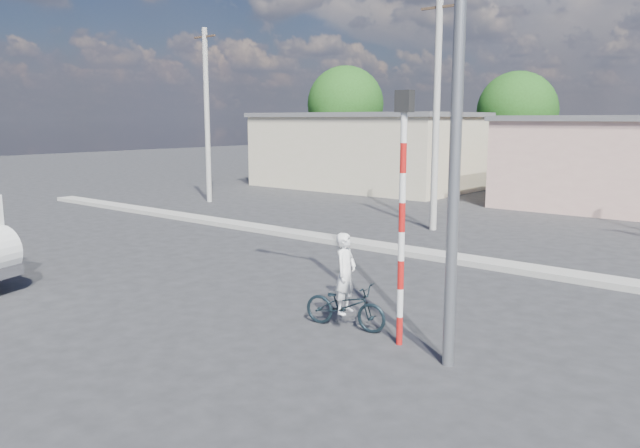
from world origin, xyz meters
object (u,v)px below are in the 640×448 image
Objects in this scene: bicycle at (345,305)px; traffic_pole at (402,197)px; streetlight at (449,46)px; cyclist at (345,289)px.

traffic_pole is (1.26, -0.10, 2.16)m from bicycle.
traffic_pole is at bearing -104.01° from bicycle.
cyclist is at bearing 169.77° from streetlight.
cyclist is 4.76m from streetlight.
streetlight reaches higher than bicycle.
streetlight reaches higher than traffic_pole.
bicycle is at bearing -0.00° from cyclist.
streetlight is (2.20, -0.40, 4.20)m from cyclist.
traffic_pole is at bearing 162.27° from streetlight.
cyclist is 0.17× the size of streetlight.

